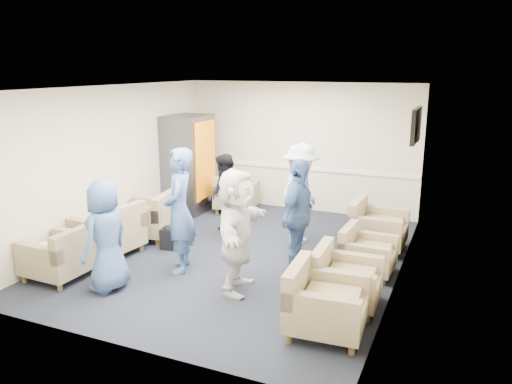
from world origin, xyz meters
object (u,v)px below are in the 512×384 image
at_px(person_mid_left, 179,211).
at_px(person_mid_right, 298,216).
at_px(person_back_left, 224,196).
at_px(person_front_right, 237,231).
at_px(armchair_right_near, 322,305).
at_px(person_back_right, 301,194).
at_px(armchair_right_midnear, 342,281).
at_px(armchair_right_midfar, 365,254).
at_px(armchair_left_far, 150,219).
at_px(person_front_left, 106,236).
at_px(armchair_right_far, 375,229).
at_px(armchair_left_near, 62,257).
at_px(armchair_left_mid, 110,233).
at_px(armchair_corner, 236,196).
at_px(vending_machine, 189,164).

height_order(person_mid_left, person_mid_right, person_mid_left).
relative_size(person_back_left, person_front_right, 0.88).
xyz_separation_m(armchair_right_near, person_back_right, (-1.20, 2.80, 0.53)).
relative_size(armchair_right_midnear, person_back_left, 0.56).
height_order(person_mid_left, person_back_right, person_mid_left).
distance_m(armchair_right_midfar, person_back_left, 2.77).
distance_m(armchair_right_midfar, person_mid_left, 2.83).
relative_size(armchair_left_far, person_front_left, 0.66).
relative_size(person_mid_right, person_front_right, 1.00).
xyz_separation_m(person_mid_left, person_back_left, (-0.08, 1.63, -0.18)).
relative_size(armchair_right_near, armchair_right_midnear, 1.09).
xyz_separation_m(armchair_right_near, armchair_right_midfar, (0.11, 1.91, -0.05)).
bearing_deg(armchair_right_far, person_mid_right, 148.53).
xyz_separation_m(armchair_left_near, armchair_right_midnear, (3.94, 0.79, -0.01)).
relative_size(armchair_left_far, armchair_right_near, 1.11).
bearing_deg(armchair_left_mid, armchair_left_far, -179.18).
bearing_deg(armchair_left_far, armchair_left_mid, -15.74).
bearing_deg(armchair_right_near, armchair_left_mid, 71.54).
bearing_deg(armchair_corner, person_mid_left, 90.01).
bearing_deg(armchair_right_midfar, person_mid_left, 113.18).
relative_size(armchair_right_near, vending_machine, 0.45).
bearing_deg(person_mid_right, armchair_left_mid, 104.79).
relative_size(armchair_right_far, person_mid_left, 0.48).
height_order(armchair_right_midfar, person_front_left, person_front_left).
relative_size(armchair_right_near, armchair_right_midfar, 1.18).
distance_m(armchair_right_far, person_front_right, 2.84).
height_order(armchair_right_far, person_back_right, person_back_right).
bearing_deg(armchair_right_midfar, person_front_right, 132.97).
distance_m(armchair_left_mid, armchair_corner, 3.19).
bearing_deg(person_mid_right, person_front_left, 130.68).
xyz_separation_m(person_mid_left, person_mid_right, (1.62, 0.70, -0.08)).
bearing_deg(person_back_right, person_front_left, 150.67).
bearing_deg(person_back_left, armchair_left_near, -63.30).
bearing_deg(person_back_left, person_front_left, -46.40).
height_order(armchair_right_far, person_mid_left, person_mid_left).
height_order(person_front_left, person_mid_right, person_mid_right).
distance_m(armchair_left_mid, person_back_left, 2.06).
bearing_deg(person_mid_right, person_back_right, 20.08).
xyz_separation_m(vending_machine, person_back_left, (1.45, -1.22, -0.26)).
height_order(armchair_left_far, armchair_right_midnear, armchair_left_far).
bearing_deg(vending_machine, person_front_left, -75.86).
distance_m(armchair_right_midnear, person_mid_left, 2.60).
distance_m(armchair_right_near, armchair_corner, 5.11).
relative_size(armchair_right_near, person_front_left, 0.59).
bearing_deg(armchair_left_mid, person_back_right, 130.41).
relative_size(vending_machine, person_back_left, 1.34).
height_order(armchair_right_midfar, armchair_right_far, armchair_right_far).
xyz_separation_m(armchair_left_near, armchair_right_midfar, (4.00, 1.93, -0.03)).
distance_m(armchair_left_far, armchair_corner, 2.24).
relative_size(vending_machine, person_mid_right, 1.18).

